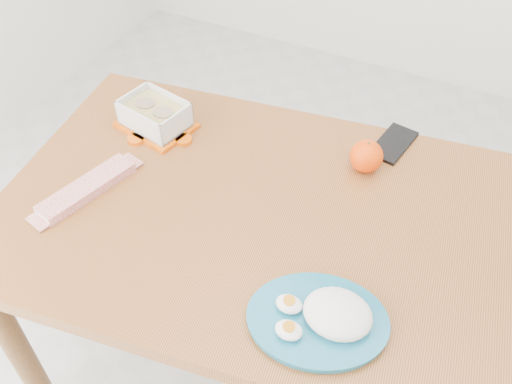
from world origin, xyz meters
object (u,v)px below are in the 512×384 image
at_px(orange_fruit, 366,156).
at_px(smartphone, 393,143).
at_px(dining_table, 256,241).
at_px(food_container, 155,115).
at_px(rice_plate, 324,316).

distance_m(orange_fruit, smartphone, 0.13).
height_order(dining_table, smartphone, smartphone).
relative_size(dining_table, orange_fruit, 15.81).
relative_size(food_container, smartphone, 1.42).
height_order(food_container, smartphone, food_container).
bearing_deg(dining_table, rice_plate, -47.81).
bearing_deg(orange_fruit, smartphone, 72.19).
relative_size(rice_plate, smartphone, 2.26).
bearing_deg(smartphone, orange_fruit, -98.13).
xyz_separation_m(rice_plate, smartphone, (-0.03, 0.56, -0.02)).
bearing_deg(dining_table, food_container, 149.41).
bearing_deg(orange_fruit, dining_table, -125.82).
distance_m(dining_table, smartphone, 0.43).
xyz_separation_m(dining_table, rice_plate, (0.24, -0.20, 0.13)).
xyz_separation_m(orange_fruit, rice_plate, (0.07, -0.44, -0.02)).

